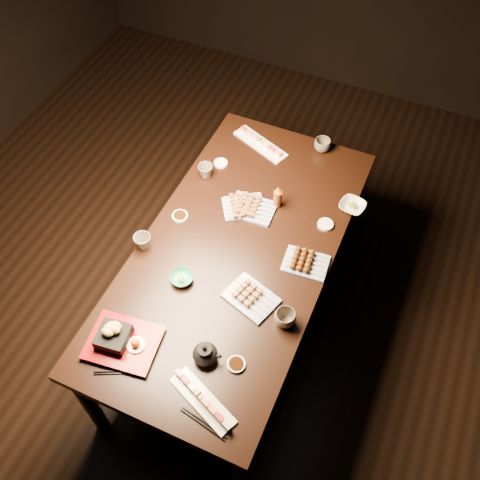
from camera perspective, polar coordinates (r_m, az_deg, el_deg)
name	(u,v)px	position (r m, az deg, el deg)	size (l,w,h in m)	color
ground	(187,312)	(3.28, -5.62, -7.64)	(5.00, 5.00, 0.00)	black
dining_table	(236,290)	(2.90, -0.40, -5.38)	(0.90, 1.80, 0.75)	black
sushi_platter_near	(203,399)	(2.22, -4.01, -16.59)	(0.32, 0.09, 0.04)	white
sushi_platter_far	(261,142)	(3.05, 2.20, 10.38)	(0.34, 0.10, 0.04)	white
yakitori_plate_center	(252,206)	(2.72, 1.32, 3.66)	(0.23, 0.17, 0.06)	#828EB6
yakitori_plate_right	(251,295)	(2.41, 1.19, -5.94)	(0.23, 0.17, 0.06)	#828EB6
yakitori_plate_left	(244,205)	(2.73, 0.39, 3.79)	(0.21, 0.15, 0.05)	#828EB6
tsukune_plate	(306,261)	(2.54, 7.06, -2.24)	(0.21, 0.15, 0.05)	#828EB6
edamame_bowl_green	(182,278)	(2.49, -6.22, -4.09)	(0.11, 0.11, 0.03)	#2F9062
edamame_bowl_cream	(352,206)	(2.79, 11.88, 3.55)	(0.13, 0.13, 0.03)	beige
tempura_tray	(122,339)	(2.34, -12.49, -10.22)	(0.30, 0.24, 0.11)	black
teacup_near_left	(143,242)	(2.61, -10.33, -0.19)	(0.08, 0.08, 0.08)	brown
teacup_mid_right	(285,318)	(2.35, 4.83, -8.31)	(0.09, 0.09, 0.07)	brown
teacup_far_left	(206,171)	(2.88, -3.69, 7.36)	(0.08, 0.08, 0.07)	brown
teacup_far_right	(322,145)	(3.05, 8.78, 9.98)	(0.09, 0.09, 0.07)	brown
teapot	(205,353)	(2.26, -3.76, -11.89)	(0.13, 0.13, 0.11)	black
condiment_bottle	(278,196)	(2.71, 4.04, 4.65)	(0.04, 0.04, 0.14)	#632A0D
sauce_dish_west	(180,216)	(2.72, -6.41, 2.55)	(0.08, 0.08, 0.01)	white
sauce_dish_east	(325,224)	(2.70, 9.10, 1.65)	(0.08, 0.08, 0.01)	white
sauce_dish_se	(236,364)	(2.29, -0.41, -13.11)	(0.08, 0.08, 0.01)	white
sauce_dish_nw	(221,163)	(2.96, -2.07, 8.19)	(0.08, 0.08, 0.01)	white
chopsticks_near	(117,372)	(2.33, -12.95, -13.60)	(0.20, 0.02, 0.01)	black
chopsticks_se	(203,423)	(2.21, -3.96, -18.93)	(0.22, 0.02, 0.01)	black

